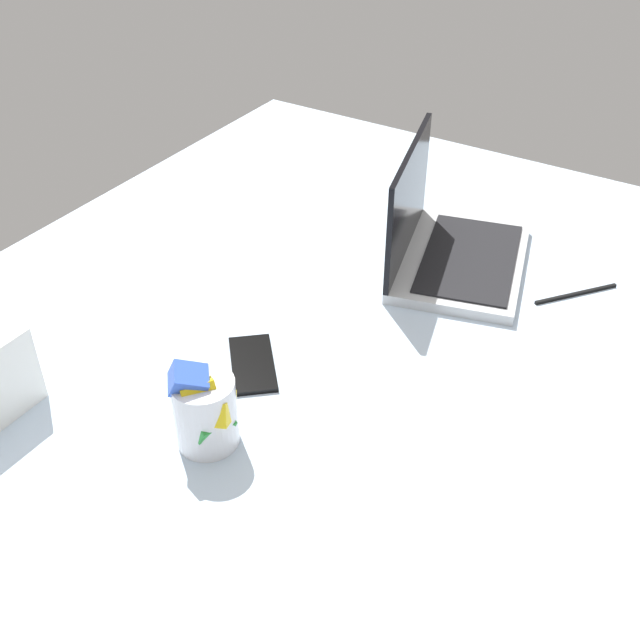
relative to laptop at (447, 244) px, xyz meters
The scene contains 5 objects.
bed_mattress 40.12cm from the laptop, behind, with size 180.00×140.00×18.00cm, color silver.
laptop is the anchor object (origin of this frame).
snack_cup 61.77cm from the laptop, behind, with size 9.00×10.23×14.49cm.
cell_phone 46.38cm from the laptop, 162.86° to the left, with size 6.80×14.00×0.80cm, color black.
charger_cable 25.17cm from the laptop, 83.43° to the right, with size 17.00×0.60×0.60cm, color black.
Camera 1 is at (-82.97, -52.52, 99.26)cm, focal length 43.85 mm.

